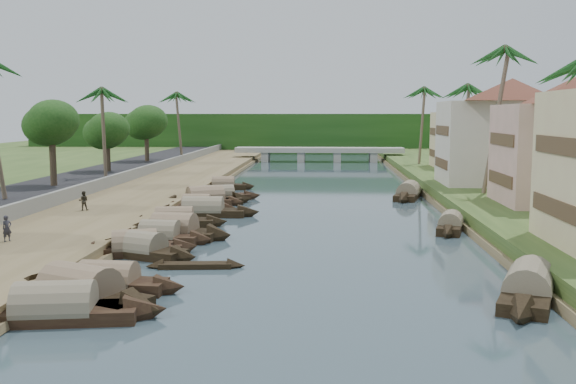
# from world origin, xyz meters

# --- Properties ---
(ground) EXTENTS (220.00, 220.00, 0.00)m
(ground) POSITION_xyz_m (0.00, 0.00, 0.00)
(ground) COLOR #34474F
(ground) RESTS_ON ground
(left_bank) EXTENTS (10.00, 180.00, 0.80)m
(left_bank) POSITION_xyz_m (-16.00, 20.00, 0.40)
(left_bank) COLOR brown
(left_bank) RESTS_ON ground
(right_bank) EXTENTS (16.00, 180.00, 1.20)m
(right_bank) POSITION_xyz_m (19.00, 20.00, 0.60)
(right_bank) COLOR #2D461C
(right_bank) RESTS_ON ground
(road) EXTENTS (8.00, 180.00, 1.40)m
(road) POSITION_xyz_m (-24.50, 20.00, 0.70)
(road) COLOR black
(road) RESTS_ON ground
(retaining_wall) EXTENTS (0.40, 180.00, 1.10)m
(retaining_wall) POSITION_xyz_m (-20.20, 20.00, 1.35)
(retaining_wall) COLOR gray
(retaining_wall) RESTS_ON left_bank
(treeline) EXTENTS (120.00, 14.00, 8.00)m
(treeline) POSITION_xyz_m (0.00, 100.00, 4.00)
(treeline) COLOR #153B10
(treeline) RESTS_ON ground
(bridge) EXTENTS (28.00, 4.00, 2.40)m
(bridge) POSITION_xyz_m (0.00, 72.00, 1.72)
(bridge) COLOR gray
(bridge) RESTS_ON ground
(building_far) EXTENTS (15.59, 15.59, 10.20)m
(building_far) POSITION_xyz_m (18.99, 28.00, 6.38)
(building_far) COLOR beige
(building_far) RESTS_ON right_bank
(building_distant) EXTENTS (12.62, 12.62, 9.20)m
(building_distant) POSITION_xyz_m (19.99, 48.00, 5.88)
(building_distant) COLOR beige
(building_distant) RESTS_ON right_bank
(sampan_0) EXTENTS (8.98, 3.12, 2.31)m
(sampan_0) POSITION_xyz_m (-9.25, -11.93, 0.42)
(sampan_0) COLOR black
(sampan_0) RESTS_ON ground
(sampan_1) EXTENTS (8.85, 5.53, 2.57)m
(sampan_1) POSITION_xyz_m (-9.10, -9.77, 0.42)
(sampan_1) COLOR black
(sampan_1) RESTS_ON ground
(sampan_2) EXTENTS (7.45, 2.04, 1.98)m
(sampan_2) POSITION_xyz_m (-8.61, -7.68, 0.41)
(sampan_2) COLOR black
(sampan_2) RESTS_ON ground
(sampan_3) EXTENTS (7.67, 4.45, 2.09)m
(sampan_3) POSITION_xyz_m (-9.18, -0.64, 0.41)
(sampan_3) COLOR black
(sampan_3) RESTS_ON ground
(sampan_4) EXTENTS (7.49, 3.72, 2.11)m
(sampan_4) POSITION_xyz_m (-9.66, -0.20, 0.41)
(sampan_4) COLOR black
(sampan_4) RESTS_ON ground
(sampan_5) EXTENTS (8.12, 3.09, 2.49)m
(sampan_5) POSITION_xyz_m (-8.57, 4.78, 0.42)
(sampan_5) COLOR black
(sampan_5) RESTS_ON ground
(sampan_6) EXTENTS (7.01, 2.28, 2.08)m
(sampan_6) POSITION_xyz_m (-9.08, 3.23, 0.41)
(sampan_6) COLOR black
(sampan_6) RESTS_ON ground
(sampan_7) EXTENTS (7.85, 2.50, 2.07)m
(sampan_7) POSITION_xyz_m (-9.56, 9.01, 0.41)
(sampan_7) COLOR black
(sampan_7) RESTS_ON ground
(sampan_8) EXTENTS (6.65, 1.85, 2.08)m
(sampan_8) POSITION_xyz_m (-9.40, 16.13, 0.41)
(sampan_8) COLOR black
(sampan_8) RESTS_ON ground
(sampan_9) EXTENTS (9.17, 2.14, 2.29)m
(sampan_9) POSITION_xyz_m (-8.42, 13.86, 0.42)
(sampan_9) COLOR black
(sampan_9) RESTS_ON ground
(sampan_10) EXTENTS (6.99, 3.27, 1.94)m
(sampan_10) POSITION_xyz_m (-9.20, 20.61, 0.41)
(sampan_10) COLOR black
(sampan_10) RESTS_ON ground
(sampan_11) EXTENTS (8.89, 5.88, 2.53)m
(sampan_11) POSITION_xyz_m (-9.45, 20.09, 0.42)
(sampan_11) COLOR black
(sampan_11) RESTS_ON ground
(sampan_12) EXTENTS (8.35, 4.06, 2.00)m
(sampan_12) POSITION_xyz_m (-8.82, 23.27, 0.41)
(sampan_12) COLOR black
(sampan_12) RESTS_ON ground
(sampan_13) EXTENTS (7.03, 2.12, 1.94)m
(sampan_13) POSITION_xyz_m (-9.73, 31.77, 0.41)
(sampan_13) COLOR black
(sampan_13) RESTS_ON ground
(sampan_14) EXTENTS (5.16, 9.57, 2.31)m
(sampan_14) POSITION_xyz_m (10.12, -7.53, 0.42)
(sampan_14) COLOR black
(sampan_14) RESTS_ON ground
(sampan_15) EXTENTS (3.08, 6.89, 1.87)m
(sampan_15) POSITION_xyz_m (9.77, 8.51, 0.41)
(sampan_15) COLOR black
(sampan_15) RESTS_ON ground
(sampan_16) EXTENTS (4.17, 9.65, 2.31)m
(sampan_16) POSITION_xyz_m (9.11, 26.05, 0.42)
(sampan_16) COLOR black
(sampan_16) RESTS_ON ground
(canoe_1) EXTENTS (5.26, 1.34, 0.84)m
(canoe_1) POSITION_xyz_m (-5.58, -3.05, 0.10)
(canoe_1) COLOR black
(canoe_1) RESTS_ON ground
(canoe_2) EXTENTS (5.81, 3.01, 0.86)m
(canoe_2) POSITION_xyz_m (-10.40, 19.43, 0.10)
(canoe_2) COLOR black
(canoe_2) RESTS_ON ground
(palm_1) EXTENTS (3.20, 3.20, 11.47)m
(palm_1) POSITION_xyz_m (16.00, 4.24, 10.88)
(palm_1) COLOR brown
(palm_1) RESTS_ON ground
(palm_2) EXTENTS (3.20, 3.20, 13.71)m
(palm_2) POSITION_xyz_m (15.00, 19.85, 13.07)
(palm_2) COLOR brown
(palm_2) RESTS_ON ground
(palm_3) EXTENTS (3.20, 3.20, 11.35)m
(palm_3) POSITION_xyz_m (16.00, 36.55, 10.78)
(palm_3) COLOR brown
(palm_3) RESTS_ON ground
(palm_6) EXTENTS (3.20, 3.20, 10.63)m
(palm_6) POSITION_xyz_m (-22.00, 30.41, 10.27)
(palm_6) COLOR brown
(palm_6) RESTS_ON ground
(palm_7) EXTENTS (3.20, 3.20, 11.73)m
(palm_7) POSITION_xyz_m (14.00, 53.04, 11.13)
(palm_7) COLOR brown
(palm_7) RESTS_ON ground
(palm_8) EXTENTS (3.20, 3.20, 11.11)m
(palm_8) POSITION_xyz_m (-20.50, 59.06, 10.73)
(palm_8) COLOR brown
(palm_8) RESTS_ON ground
(tree_3) EXTENTS (4.61, 4.61, 7.66)m
(tree_3) POSITION_xyz_m (-24.00, 22.18, 7.06)
(tree_3) COLOR #4B3A2B
(tree_3) RESTS_ON ground
(tree_4) EXTENTS (4.69, 4.69, 6.58)m
(tree_4) POSITION_xyz_m (-24.00, 37.06, 5.98)
(tree_4) COLOR #4B3A2B
(tree_4) RESTS_ON ground
(tree_5) EXTENTS (5.36, 5.36, 7.59)m
(tree_5) POSITION_xyz_m (-24.00, 53.28, 6.71)
(tree_5) COLOR #4B3A2B
(tree_5) RESTS_ON ground
(tree_6) EXTENTS (4.49, 4.49, 6.64)m
(tree_6) POSITION_xyz_m (24.00, 31.68, 5.91)
(tree_6) COLOR #4B3A2B
(tree_6) RESTS_ON ground
(person_near) EXTENTS (0.61, 0.65, 1.49)m
(person_near) POSITION_xyz_m (-16.85, -0.68, 1.55)
(person_near) COLOR #2C2B34
(person_near) RESTS_ON left_bank
(person_far) EXTENTS (0.80, 0.68, 1.44)m
(person_far) POSITION_xyz_m (-16.97, 11.17, 1.52)
(person_far) COLOR #312D22
(person_far) RESTS_ON left_bank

